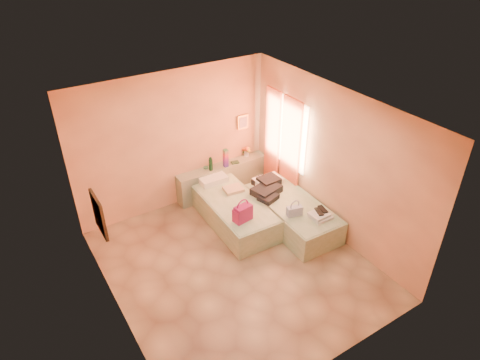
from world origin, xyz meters
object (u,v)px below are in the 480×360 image
(bed_right, at_px, (292,214))
(water_bottle, at_px, (211,164))
(green_book, at_px, (235,162))
(flower_vase, at_px, (247,151))
(towel_stack, at_px, (321,216))
(headboard_ledge, at_px, (223,178))
(bed_left, at_px, (234,211))
(magenta_handbag, at_px, (243,213))
(blue_handbag, at_px, (294,211))

(bed_right, xyz_separation_m, water_bottle, (-0.83, 1.66, 0.54))
(green_book, xyz_separation_m, flower_vase, (0.37, 0.13, 0.12))
(green_book, distance_m, towel_stack, 2.32)
(water_bottle, bearing_deg, flower_vase, 7.01)
(bed_right, distance_m, towel_stack, 0.72)
(headboard_ledge, distance_m, water_bottle, 0.56)
(headboard_ledge, xyz_separation_m, flower_vase, (0.65, 0.07, 0.45))
(bed_left, distance_m, towel_stack, 1.68)
(green_book, bearing_deg, flower_vase, 31.08)
(bed_left, height_order, water_bottle, water_bottle)
(bed_right, distance_m, water_bottle, 1.93)
(green_book, distance_m, flower_vase, 0.41)
(towel_stack, bearing_deg, flower_vase, 90.22)
(green_book, height_order, flower_vase, flower_vase)
(water_bottle, height_order, magenta_handbag, water_bottle)
(green_book, bearing_deg, headboard_ledge, 179.57)
(magenta_handbag, bearing_deg, headboard_ledge, 63.37)
(water_bottle, relative_size, blue_handbag, 1.00)
(magenta_handbag, xyz_separation_m, blue_handbag, (0.86, -0.38, -0.07))
(headboard_ledge, height_order, flower_vase, flower_vase)
(flower_vase, relative_size, blue_handbag, 0.92)
(bed_left, height_order, bed_right, same)
(magenta_handbag, bearing_deg, water_bottle, 72.99)
(bed_left, relative_size, green_book, 12.53)
(headboard_ledge, height_order, bed_left, headboard_ledge)
(water_bottle, xyz_separation_m, magenta_handbag, (-0.25, -1.60, -0.13))
(flower_vase, xyz_separation_m, blue_handbag, (-0.33, -2.09, -0.19))
(bed_right, relative_size, water_bottle, 7.15)
(water_bottle, distance_m, magenta_handbag, 1.63)
(headboard_ledge, xyz_separation_m, bed_left, (-0.38, -1.05, -0.08))
(blue_handbag, bearing_deg, towel_stack, -27.87)
(headboard_ledge, xyz_separation_m, blue_handbag, (0.31, -2.02, 0.26))
(bed_left, bearing_deg, green_book, 58.76)
(headboard_ledge, distance_m, blue_handbag, 2.06)
(green_book, bearing_deg, water_bottle, -169.69)
(headboard_ledge, relative_size, blue_handbag, 7.35)
(blue_handbag, xyz_separation_m, towel_stack, (0.34, -0.32, -0.04))
(flower_vase, bearing_deg, green_book, -160.68)
(bed_right, height_order, green_book, green_book)
(green_book, relative_size, flower_vase, 0.62)
(bed_left, relative_size, flower_vase, 7.78)
(bed_right, bearing_deg, magenta_handbag, 178.92)
(bed_right, bearing_deg, headboard_ledge, 109.04)
(headboard_ledge, distance_m, magenta_handbag, 1.77)
(headboard_ledge, height_order, towel_stack, headboard_ledge)
(headboard_ledge, relative_size, towel_stack, 5.86)
(water_bottle, relative_size, green_book, 1.75)
(water_bottle, bearing_deg, magenta_handbag, -99.00)
(water_bottle, relative_size, magenta_handbag, 0.84)
(headboard_ledge, bearing_deg, bed_right, -72.84)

